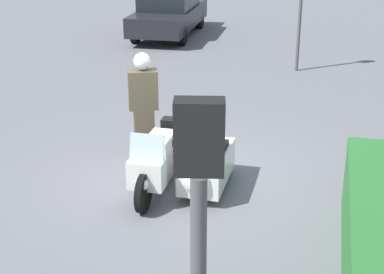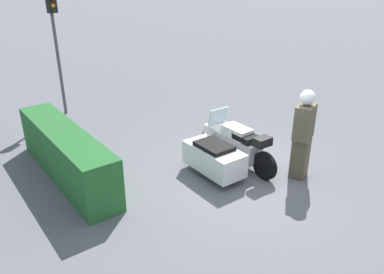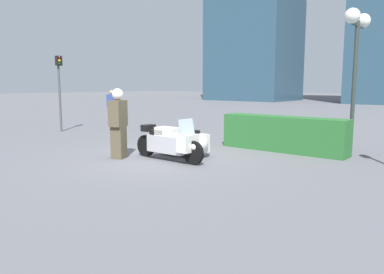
{
  "view_description": "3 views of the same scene",
  "coord_description": "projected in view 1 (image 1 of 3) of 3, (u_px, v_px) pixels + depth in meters",
  "views": [
    {
      "loc": [
        8.83,
        2.19,
        4.23
      ],
      "look_at": [
        0.07,
        0.11,
        0.69
      ],
      "focal_mm": 55.0,
      "sensor_mm": 36.0,
      "label": 1
    },
    {
      "loc": [
        -4.78,
        5.02,
        3.95
      ],
      "look_at": [
        1.21,
        0.49,
        0.64
      ],
      "focal_mm": 35.0,
      "sensor_mm": 36.0,
      "label": 2
    },
    {
      "loc": [
        7.28,
        -7.42,
        1.99
      ],
      "look_at": [
        1.19,
        -0.01,
        0.65
      ],
      "focal_mm": 35.0,
      "sensor_mm": 36.0,
      "label": 3
    }
  ],
  "objects": [
    {
      "name": "police_motorcycle",
      "position": [
        185.0,
        164.0,
        9.24
      ],
      "size": [
        2.33,
        1.35,
        1.14
      ],
      "rotation": [
        0.0,
        0.0,
        -0.01
      ],
      "color": "black",
      "rests_on": "ground"
    },
    {
      "name": "hedge_bush_curbside",
      "position": [
        375.0,
        236.0,
        7.09
      ],
      "size": [
        3.82,
        0.71,
        1.05
      ],
      "primitive_type": "cube",
      "color": "#28662D",
      "rests_on": "ground"
    },
    {
      "name": "officer_rider",
      "position": [
        143.0,
        102.0,
        10.41
      ],
      "size": [
        0.48,
        0.59,
        1.89
      ],
      "rotation": [
        0.0,
        0.0,
        0.38
      ],
      "color": "brown",
      "rests_on": "ground"
    },
    {
      "name": "parked_car_background",
      "position": [
        169.0,
        14.0,
        20.37
      ],
      "size": [
        4.78,
        1.92,
        1.42
      ],
      "rotation": [
        0.0,
        0.0,
        3.17
      ],
      "color": "black",
      "rests_on": "ground"
    },
    {
      "name": "ground_plane",
      "position": [
        187.0,
        172.0,
        10.02
      ],
      "size": [
        160.0,
        160.0,
        0.0
      ],
      "primitive_type": "plane",
      "color": "slate"
    }
  ]
}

